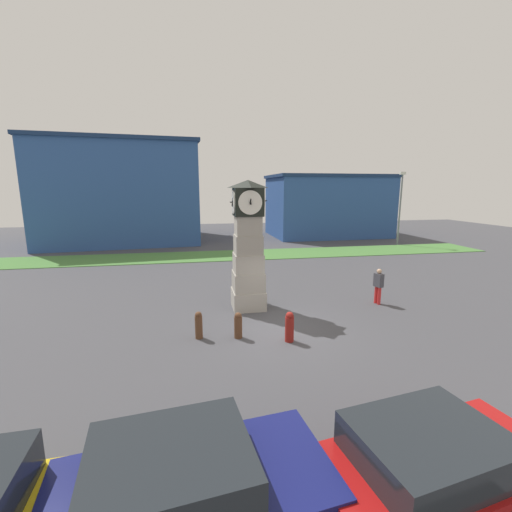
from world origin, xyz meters
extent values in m
plane|color=#424247|center=(0.00, 0.00, 0.00)|extent=(77.17, 77.17, 0.00)
cube|color=#A09B91|center=(-0.72, 2.46, 0.39)|extent=(1.35, 1.35, 0.78)
cube|color=#9A958B|center=(-0.72, 2.46, 1.18)|extent=(1.26, 1.26, 0.78)
cube|color=#9C978D|center=(-0.72, 2.46, 1.96)|extent=(1.18, 1.18, 0.78)
cube|color=#9C978D|center=(-0.72, 2.46, 2.74)|extent=(1.10, 1.10, 0.78)
cube|color=#9F9A8F|center=(-0.72, 2.46, 3.53)|extent=(1.02, 1.02, 0.78)
cube|color=black|center=(-0.72, 2.46, 4.48)|extent=(1.14, 1.14, 1.12)
cylinder|color=white|center=(-0.72, 3.05, 4.48)|extent=(0.94, 0.04, 0.94)
cube|color=black|center=(-0.72, 3.08, 4.48)|extent=(0.06, 0.19, 0.17)
cube|color=black|center=(-0.72, 3.08, 4.48)|extent=(0.04, 0.10, 0.35)
cylinder|color=white|center=(-0.72, 1.87, 4.48)|extent=(0.94, 0.04, 0.94)
cube|color=black|center=(-0.72, 1.84, 4.48)|extent=(0.06, 0.19, 0.16)
cube|color=black|center=(-0.72, 1.84, 4.48)|extent=(0.04, 0.26, 0.29)
cylinder|color=white|center=(-0.13, 2.46, 4.48)|extent=(0.04, 0.94, 0.94)
cube|color=black|center=(-0.10, 2.46, 4.48)|extent=(0.19, 0.06, 0.17)
cube|color=black|center=(-0.10, 2.46, 4.48)|extent=(0.35, 0.04, 0.15)
cylinder|color=white|center=(-1.31, 2.46, 4.48)|extent=(0.04, 0.94, 0.94)
cube|color=black|center=(-1.34, 2.46, 4.48)|extent=(0.21, 0.06, 0.05)
cube|color=black|center=(-1.34, 2.46, 4.48)|extent=(0.09, 0.04, 0.35)
pyramid|color=black|center=(-0.72, 2.46, 5.19)|extent=(1.20, 1.20, 0.31)
cylinder|color=brown|center=(-2.86, -0.25, 0.40)|extent=(0.25, 0.25, 0.79)
sphere|color=brown|center=(-2.86, -0.25, 0.83)|extent=(0.23, 0.23, 0.23)
cylinder|color=brown|center=(-1.54, -0.46, 0.37)|extent=(0.27, 0.27, 0.74)
sphere|color=brown|center=(-1.54, -0.46, 0.78)|extent=(0.25, 0.25, 0.25)
cylinder|color=maroon|center=(0.10, -1.04, 0.42)|extent=(0.29, 0.29, 0.85)
sphere|color=maroon|center=(0.10, -1.04, 0.89)|extent=(0.27, 0.27, 0.27)
cylinder|color=black|center=(-4.79, -6.33, 0.32)|extent=(0.65, 0.24, 0.64)
cube|color=navy|center=(-3.05, -7.07, 0.62)|extent=(4.27, 2.45, 0.70)
cube|color=#1E2328|center=(-3.36, -7.11, 1.24)|extent=(2.43, 2.08, 0.55)
cylinder|color=black|center=(-1.92, -5.99, 0.32)|extent=(0.66, 0.29, 0.64)
cylinder|color=black|center=(-4.42, -6.29, 0.32)|extent=(0.66, 0.29, 0.64)
cube|color=#A51111|center=(0.72, -7.32, 0.59)|extent=(4.19, 2.41, 0.65)
cube|color=#1E2328|center=(0.43, -7.37, 1.20)|extent=(2.40, 2.00, 0.57)
cylinder|color=black|center=(1.81, -6.28, 0.32)|extent=(0.67, 0.31, 0.64)
cylinder|color=black|center=(-0.62, -6.64, 0.32)|extent=(0.67, 0.31, 0.64)
cylinder|color=red|center=(4.95, 2.01, 0.39)|extent=(0.14, 0.14, 0.78)
cylinder|color=red|center=(5.00, 1.82, 0.39)|extent=(0.14, 0.14, 0.78)
cube|color=#3F3F47|center=(4.97, 1.92, 1.08)|extent=(0.33, 0.45, 0.59)
sphere|color=tan|center=(4.97, 1.92, 1.47)|extent=(0.21, 0.21, 0.21)
cylinder|color=slate|center=(15.20, 16.43, 3.10)|extent=(0.14, 0.14, 6.21)
cube|color=silver|center=(15.20, 16.43, 6.33)|extent=(0.50, 0.24, 0.24)
cube|color=#2D5193|center=(-9.53, 23.99, 4.45)|extent=(14.47, 12.67, 8.90)
cube|color=navy|center=(-9.53, 23.99, 9.05)|extent=(14.90, 13.05, 0.30)
cube|color=#2D5193|center=(11.37, 23.80, 3.06)|extent=(11.99, 7.85, 6.11)
cube|color=navy|center=(11.37, 23.80, 6.26)|extent=(12.35, 8.08, 0.30)
cube|color=#477A38|center=(-2.81, 14.15, 0.02)|extent=(46.30, 4.13, 0.04)
camera|label=1|loc=(-2.93, -11.31, 5.00)|focal=24.00mm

